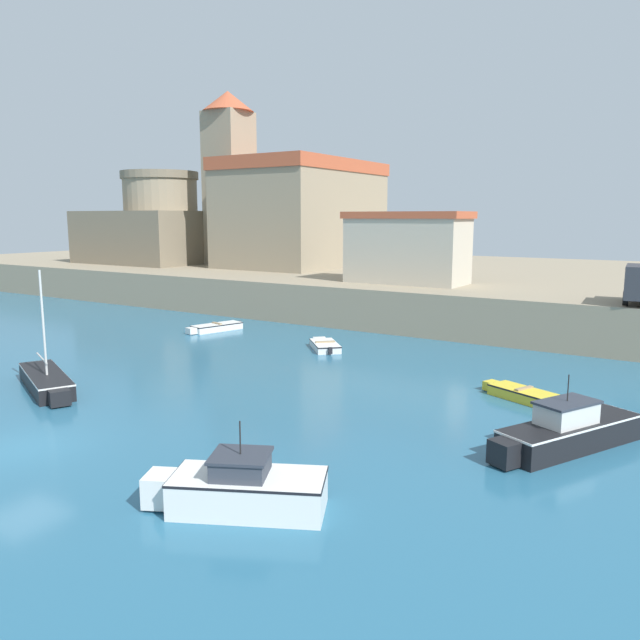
{
  "coord_description": "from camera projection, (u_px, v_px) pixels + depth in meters",
  "views": [
    {
      "loc": [
        19.21,
        -11.44,
        7.68
      ],
      "look_at": [
        0.79,
        17.48,
        2.0
      ],
      "focal_mm": 35.0,
      "sensor_mm": 36.0,
      "label": 1
    }
  ],
  "objects": [
    {
      "name": "lighthouse",
      "position": [
        218.0,
        210.0,
        63.21
      ],
      "size": [
        2.29,
        2.29,
        11.43
      ],
      "color": "silver",
      "rests_on": "quay_seawall"
    },
    {
      "name": "quay_seawall",
      "position": [
        471.0,
        284.0,
        58.26
      ],
      "size": [
        120.0,
        40.0,
        2.88
      ],
      "primitive_type": "cube",
      "color": "gray",
      "rests_on": "ground"
    },
    {
      "name": "dinghy_white_2",
      "position": [
        216.0,
        327.0,
        42.5
      ],
      "size": [
        2.1,
        4.18,
        0.55
      ],
      "color": "white",
      "rests_on": "ground"
    },
    {
      "name": "fortress",
      "position": [
        162.0,
        229.0,
        67.63
      ],
      "size": [
        13.57,
        13.57,
        9.58
      ],
      "color": "#796C57",
      "rests_on": "quay_seawall"
    },
    {
      "name": "harbor_shed_near_wharf",
      "position": [
        407.0,
        247.0,
        45.51
      ],
      "size": [
        8.93,
        4.22,
        5.19
      ],
      "color": "#BCB29E",
      "rests_on": "quay_seawall"
    },
    {
      "name": "dinghy_yellow_4",
      "position": [
        521.0,
        393.0,
        26.53
      ],
      "size": [
        3.55,
        2.28,
        0.54
      ],
      "color": "yellow",
      "rests_on": "ground"
    },
    {
      "name": "dinghy_white_3",
      "position": [
        325.0,
        345.0,
        36.62
      ],
      "size": [
        3.12,
        3.22,
        0.5
      ],
      "color": "white",
      "rests_on": "ground"
    },
    {
      "name": "church",
      "position": [
        292.0,
        208.0,
        62.12
      ],
      "size": [
        15.29,
        16.57,
        17.17
      ],
      "color": "gray",
      "rests_on": "quay_seawall"
    },
    {
      "name": "motorboat_white_0",
      "position": [
        242.0,
        488.0,
        16.43
      ],
      "size": [
        4.93,
        3.37,
        2.46
      ],
      "color": "white",
      "rests_on": "ground"
    },
    {
      "name": "sailboat_black_6",
      "position": [
        46.0,
        381.0,
        27.97
      ],
      "size": [
        6.17,
        3.69,
        5.41
      ],
      "color": "black",
      "rests_on": "ground"
    },
    {
      "name": "ground_plane",
      "position": [
        21.0,
        448.0,
        20.95
      ],
      "size": [
        200.0,
        200.0,
        0.0
      ],
      "primitive_type": "plane",
      "color": "#28607F"
    },
    {
      "name": "motorboat_black_1",
      "position": [
        567.0,
        431.0,
        20.79
      ],
      "size": [
        3.91,
        6.18,
        2.58
      ],
      "color": "black",
      "rests_on": "ground"
    }
  ]
}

